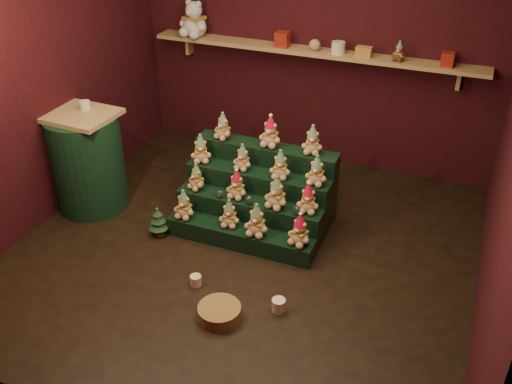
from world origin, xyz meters
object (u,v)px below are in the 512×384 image
at_px(wicker_basket, 219,312).
at_px(snow_globe_b, 249,200).
at_px(snow_globe_a, 220,194).
at_px(mug_right, 279,305).
at_px(brown_bear, 399,51).
at_px(mini_christmas_tree, 158,221).
at_px(mug_left, 196,280).
at_px(snow_globe_c, 297,210).
at_px(side_table, 88,161).
at_px(white_bear, 194,14).
at_px(riser_tier_front, 240,237).

bearing_deg(wicker_basket, snow_globe_b, 100.57).
height_order(snow_globe_a, mug_right, snow_globe_a).
xyz_separation_m(mug_right, brown_bear, (0.34, 2.46, 1.36)).
bearing_deg(mug_right, mini_christmas_tree, 158.68).
bearing_deg(mug_left, brown_bear, 65.97).
bearing_deg(brown_bear, mug_left, -103.82).
bearing_deg(snow_globe_c, snow_globe_a, 180.00).
bearing_deg(snow_globe_a, mug_left, -79.63).
bearing_deg(side_table, snow_globe_a, 5.39).
height_order(snow_globe_a, side_table, side_table).
bearing_deg(mini_christmas_tree, wicker_basket, -38.38).
bearing_deg(side_table, mini_christmas_tree, -11.68).
bearing_deg(white_bear, snow_globe_c, -28.79).
xyz_separation_m(riser_tier_front, brown_bear, (0.96, 1.78, 1.33)).
bearing_deg(riser_tier_front, snow_globe_b, 80.51).
relative_size(snow_globe_b, mug_left, 0.86).
xyz_separation_m(riser_tier_front, mug_right, (0.63, -0.68, -0.04)).
xyz_separation_m(snow_globe_c, side_table, (-2.15, -0.07, 0.09)).
bearing_deg(snow_globe_c, wicker_basket, -103.16).
distance_m(riser_tier_front, white_bear, 2.65).
distance_m(white_bear, brown_bear, 2.27).
bearing_deg(snow_globe_a, mini_christmas_tree, -149.43).
distance_m(snow_globe_c, mini_christmas_tree, 1.31).
bearing_deg(riser_tier_front, mini_christmas_tree, -169.89).
bearing_deg(snow_globe_b, riser_tier_front, -99.49).
height_order(snow_globe_c, mug_left, snow_globe_c).
relative_size(snow_globe_b, mug_right, 0.73).
bearing_deg(mini_christmas_tree, mug_right, -21.32).
relative_size(snow_globe_c, brown_bear, 0.46).
bearing_deg(snow_globe_b, snow_globe_c, -0.00).
bearing_deg(white_bear, side_table, -88.87).
height_order(snow_globe_b, side_table, side_table).
height_order(snow_globe_a, mini_christmas_tree, snow_globe_a).
xyz_separation_m(snow_globe_b, brown_bear, (0.94, 1.62, 1.02)).
bearing_deg(mug_left, side_table, 154.42).
bearing_deg(mini_christmas_tree, brown_bear, 47.79).
distance_m(snow_globe_a, side_table, 1.40).
bearing_deg(mini_christmas_tree, snow_globe_a, 30.57).
bearing_deg(side_table, snow_globe_b, 4.87).
xyz_separation_m(snow_globe_b, snow_globe_c, (0.46, -0.00, 0.00)).
bearing_deg(mini_christmas_tree, side_table, 165.93).
distance_m(side_table, brown_bear, 3.26).
relative_size(snow_globe_a, side_table, 0.08).
distance_m(snow_globe_b, brown_bear, 2.13).
height_order(wicker_basket, white_bear, white_bear).
distance_m(snow_globe_b, snow_globe_c, 0.46).
bearing_deg(snow_globe_b, mug_right, -54.49).
xyz_separation_m(riser_tier_front, snow_globe_b, (0.03, 0.16, 0.31)).
distance_m(riser_tier_front, mini_christmas_tree, 0.78).
distance_m(wicker_basket, brown_bear, 3.12).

